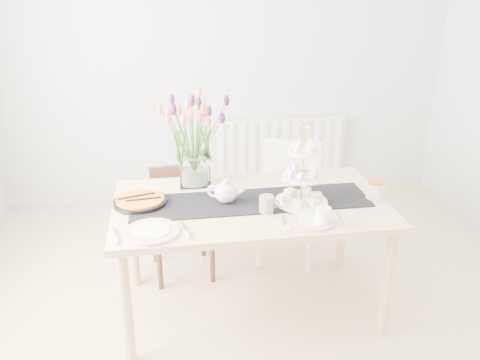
{
  "coord_description": "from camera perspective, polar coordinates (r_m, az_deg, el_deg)",
  "views": [
    {
      "loc": [
        -0.55,
        -2.19,
        2.02
      ],
      "look_at": [
        -0.15,
        0.42,
        0.92
      ],
      "focal_mm": 38.0,
      "sensor_mm": 36.0,
      "label": 1
    }
  ],
  "objects": [
    {
      "name": "room_shell",
      "position": [
        2.37,
        5.22,
        4.88
      ],
      "size": [
        4.5,
        4.5,
        4.5
      ],
      "color": "tan",
      "rests_on": "ground"
    },
    {
      "name": "radiator",
      "position": [
        4.77,
        4.55,
        3.39
      ],
      "size": [
        1.2,
        0.08,
        0.6
      ],
      "primitive_type": "cube",
      "color": "white",
      "rests_on": "room_shell"
    },
    {
      "name": "dining_table",
      "position": [
        3.02,
        1.18,
        -3.8
      ],
      "size": [
        1.6,
        0.9,
        0.75
      ],
      "color": "tan",
      "rests_on": "ground"
    },
    {
      "name": "chair_brown",
      "position": [
        3.6,
        -6.79,
        -3.7
      ],
      "size": [
        0.43,
        0.43,
        0.75
      ],
      "rotation": [
        0.0,
        0.0,
        0.09
      ],
      "color": "#3D2516",
      "rests_on": "ground"
    },
    {
      "name": "chair_white",
      "position": [
        3.76,
        5.58,
        -1.35
      ],
      "size": [
        0.54,
        0.54,
        0.86
      ],
      "rotation": [
        0.0,
        0.0,
        -0.35
      ],
      "color": "white",
      "rests_on": "ground"
    },
    {
      "name": "table_runner",
      "position": [
        2.99,
        1.19,
        -2.42
      ],
      "size": [
        1.4,
        0.35,
        0.01
      ],
      "primitive_type": "cube",
      "color": "black",
      "rests_on": "dining_table"
    },
    {
      "name": "tulip_vase",
      "position": [
        3.13,
        -5.35,
        6.12
      ],
      "size": [
        0.69,
        0.69,
        0.6
      ],
      "rotation": [
        0.0,
        0.0,
        0.05
      ],
      "color": "silver",
      "rests_on": "dining_table"
    },
    {
      "name": "cake_stand",
      "position": [
        2.93,
        6.99,
        -0.42
      ],
      "size": [
        0.31,
        0.31,
        0.45
      ],
      "rotation": [
        0.0,
        0.0,
        0.35
      ],
      "color": "gold",
      "rests_on": "dining_table"
    },
    {
      "name": "teapot",
      "position": [
        2.95,
        -1.6,
        -1.4
      ],
      "size": [
        0.27,
        0.25,
        0.14
      ],
      "primitive_type": null,
      "rotation": [
        0.0,
        0.0,
        -0.42
      ],
      "color": "silver",
      "rests_on": "dining_table"
    },
    {
      "name": "cream_jug",
      "position": [
        3.11,
        14.86,
        -1.23
      ],
      "size": [
        0.13,
        0.13,
        0.1
      ],
      "primitive_type": "cylinder",
      "rotation": [
        0.0,
        0.0,
        0.38
      ],
      "color": "silver",
      "rests_on": "dining_table"
    },
    {
      "name": "tart_tin",
      "position": [
        3.01,
        -11.14,
        -2.37
      ],
      "size": [
        0.31,
        0.31,
        0.04
      ],
      "rotation": [
        0.0,
        0.0,
        -0.15
      ],
      "color": "black",
      "rests_on": "dining_table"
    },
    {
      "name": "mug_grey",
      "position": [
        2.85,
        2.99,
        -2.75
      ],
      "size": [
        0.09,
        0.09,
        0.1
      ],
      "primitive_type": "cylinder",
      "rotation": [
        0.0,
        0.0,
        0.04
      ],
      "color": "gray",
      "rests_on": "dining_table"
    },
    {
      "name": "mug_white",
      "position": [
        2.75,
        9.31,
        -4.03
      ],
      "size": [
        0.11,
        0.11,
        0.1
      ],
      "primitive_type": "cylinder",
      "rotation": [
        0.0,
        0.0,
        -0.35
      ],
      "color": "white",
      "rests_on": "dining_table"
    },
    {
      "name": "mug_orange",
      "position": [
        3.12,
        14.87,
        -1.08
      ],
      "size": [
        0.13,
        0.13,
        0.11
      ],
      "primitive_type": "cylinder",
      "rotation": [
        0.0,
        0.0,
        0.8
      ],
      "color": "#CE4A16",
      "rests_on": "dining_table"
    },
    {
      "name": "plate_left",
      "position": [
        2.69,
        -9.86,
        -5.74
      ],
      "size": [
        0.35,
        0.35,
        0.02
      ],
      "primitive_type": "cylinder",
      "rotation": [
        0.0,
        0.0,
        0.23
      ],
      "color": "silver",
      "rests_on": "dining_table"
    },
    {
      "name": "plate_right",
      "position": [
        2.79,
        8.21,
        -4.5
      ],
      "size": [
        0.26,
        0.26,
        0.01
      ],
      "primitive_type": "cylinder",
      "rotation": [
        0.0,
        0.0,
        -0.03
      ],
      "color": "white",
      "rests_on": "dining_table"
    }
  ]
}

